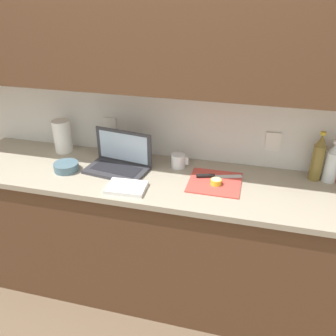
# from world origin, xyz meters

# --- Properties ---
(ground_plane) EXTENTS (12.00, 12.00, 0.00)m
(ground_plane) POSITION_xyz_m (0.00, 0.00, 0.00)
(ground_plane) COLOR brown
(ground_plane) RESTS_ON ground
(wall_back) EXTENTS (5.20, 0.38, 2.60)m
(wall_back) POSITION_xyz_m (0.00, 0.23, 1.56)
(wall_back) COLOR white
(wall_back) RESTS_ON ground_plane
(counter_unit) EXTENTS (2.49, 0.61, 0.92)m
(counter_unit) POSITION_xyz_m (-0.02, 0.00, 0.47)
(counter_unit) COLOR brown
(counter_unit) RESTS_ON ground_plane
(laptop) EXTENTS (0.41, 0.27, 0.24)m
(laptop) POSITION_xyz_m (-0.21, 0.05, 0.98)
(laptop) COLOR #333338
(laptop) RESTS_ON counter_unit
(cutting_board) EXTENTS (0.30, 0.30, 0.01)m
(cutting_board) POSITION_xyz_m (0.40, 0.02, 0.92)
(cutting_board) COLOR #D1473D
(cutting_board) RESTS_ON counter_unit
(knife) EXTENTS (0.27, 0.11, 0.02)m
(knife) POSITION_xyz_m (0.37, 0.07, 0.94)
(knife) COLOR silver
(knife) RESTS_ON cutting_board
(lemon_half_cut) EXTENTS (0.06, 0.06, 0.03)m
(lemon_half_cut) POSITION_xyz_m (0.41, -0.01, 0.95)
(lemon_half_cut) COLOR yellow
(lemon_half_cut) RESTS_ON cutting_board
(bottle_green_soda) EXTENTS (0.07, 0.07, 0.30)m
(bottle_green_soda) POSITION_xyz_m (0.97, 0.22, 1.06)
(bottle_green_soda) COLOR olive
(bottle_green_soda) RESTS_ON counter_unit
(bottle_oil_tall) EXTENTS (0.08, 0.08, 0.26)m
(bottle_oil_tall) POSITION_xyz_m (1.05, 0.22, 1.04)
(bottle_oil_tall) COLOR silver
(bottle_oil_tall) RESTS_ON counter_unit
(measuring_cup) EXTENTS (0.11, 0.09, 0.09)m
(measuring_cup) POSITION_xyz_m (0.14, 0.17, 0.97)
(measuring_cup) COLOR silver
(measuring_cup) RESTS_ON counter_unit
(bowl_white) EXTENTS (0.15, 0.15, 0.05)m
(bowl_white) POSITION_xyz_m (-0.52, -0.05, 0.95)
(bowl_white) COLOR slate
(bowl_white) RESTS_ON counter_unit
(paper_towel_roll) EXTENTS (0.12, 0.12, 0.22)m
(paper_towel_roll) POSITION_xyz_m (-0.68, 0.20, 1.03)
(paper_towel_roll) COLOR white
(paper_towel_roll) RESTS_ON counter_unit
(dish_towel) EXTENTS (0.23, 0.17, 0.02)m
(dish_towel) POSITION_xyz_m (-0.08, -0.18, 0.93)
(dish_towel) COLOR white
(dish_towel) RESTS_ON counter_unit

